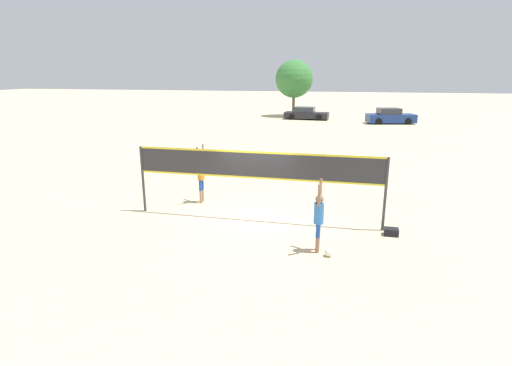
{
  "coord_description": "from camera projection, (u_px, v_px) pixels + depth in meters",
  "views": [
    {
      "loc": [
        2.92,
        -12.66,
        4.91
      ],
      "look_at": [
        0.0,
        0.0,
        1.33
      ],
      "focal_mm": 28.0,
      "sensor_mm": 36.0,
      "label": 1
    }
  ],
  "objects": [
    {
      "name": "volleyball_net",
      "position": [
        256.0,
        169.0,
        13.35
      ],
      "size": [
        8.5,
        0.09,
        2.41
      ],
      "color": "#38383D",
      "rests_on": "ground_plane"
    },
    {
      "name": "ground_plane",
      "position": [
        256.0,
        220.0,
        13.83
      ],
      "size": [
        200.0,
        200.0,
        0.0
      ],
      "primitive_type": "plane",
      "color": "beige"
    },
    {
      "name": "player_spiker",
      "position": [
        319.0,
        215.0,
        11.11
      ],
      "size": [
        0.28,
        0.7,
        2.08
      ],
      "rotation": [
        0.0,
        0.0,
        1.57
      ],
      "color": "#8C664C",
      "rests_on": "ground_plane"
    },
    {
      "name": "tree_left_cluster",
      "position": [
        294.0,
        79.0,
        46.05
      ],
      "size": [
        4.31,
        4.31,
        6.43
      ],
      "color": "brown",
      "rests_on": "ground_plane"
    },
    {
      "name": "parked_car_near",
      "position": [
        306.0,
        114.0,
        43.82
      ],
      "size": [
        4.86,
        2.18,
        1.33
      ],
      "rotation": [
        0.0,
        0.0,
        -0.06
      ],
      "color": "#232328",
      "rests_on": "ground_plane"
    },
    {
      "name": "gear_bag",
      "position": [
        391.0,
        232.0,
        12.49
      ],
      "size": [
        0.43,
        0.32,
        0.23
      ],
      "color": "black",
      "rests_on": "ground_plane"
    },
    {
      "name": "volleyball",
      "position": [
        329.0,
        253.0,
        11.05
      ],
      "size": [
        0.22,
        0.22,
        0.22
      ],
      "color": "silver",
      "rests_on": "ground_plane"
    },
    {
      "name": "parked_car_mid",
      "position": [
        390.0,
        117.0,
        40.08
      ],
      "size": [
        5.0,
        2.86,
        1.54
      ],
      "rotation": [
        0.0,
        0.0,
        0.22
      ],
      "color": "navy",
      "rests_on": "ground_plane"
    },
    {
      "name": "player_blocker",
      "position": [
        201.0,
        173.0,
        15.4
      ],
      "size": [
        0.28,
        0.72,
        2.27
      ],
      "rotation": [
        0.0,
        0.0,
        -1.57
      ],
      "color": "tan",
      "rests_on": "ground_plane"
    }
  ]
}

